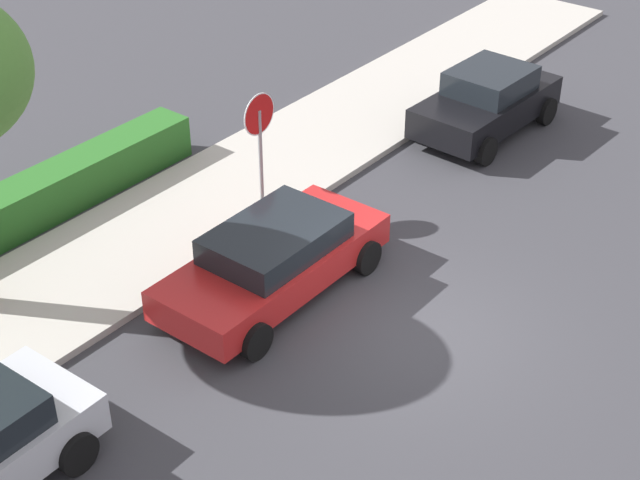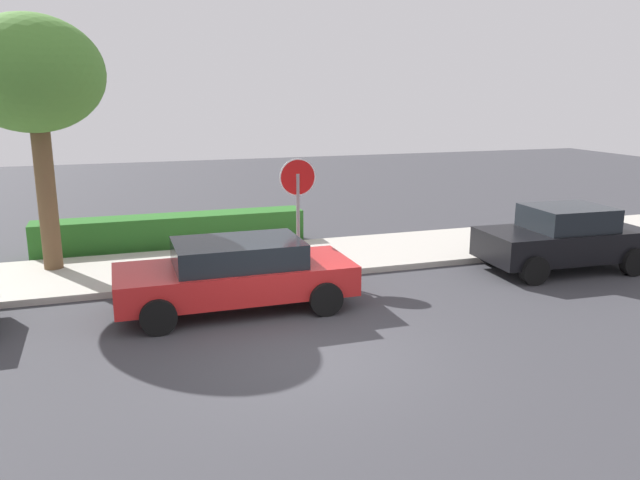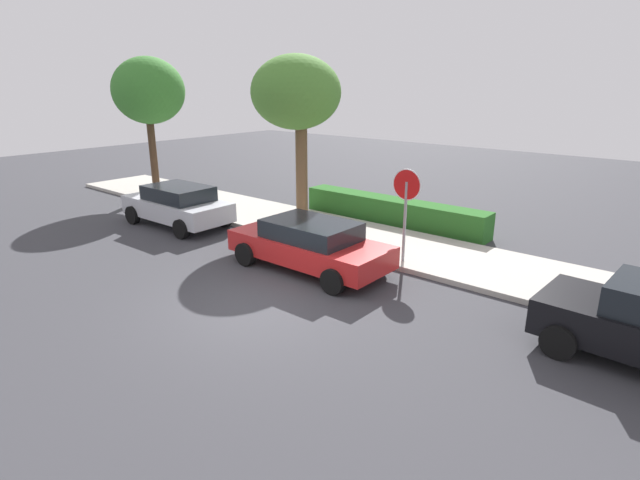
{
  "view_description": "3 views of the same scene",
  "coord_description": "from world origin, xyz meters",
  "px_view_note": "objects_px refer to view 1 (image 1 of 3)",
  "views": [
    {
      "loc": [
        -11.11,
        -6.78,
        10.2
      ],
      "look_at": [
        -0.57,
        1.51,
        1.49
      ],
      "focal_mm": 55.0,
      "sensor_mm": 36.0,
      "label": 1
    },
    {
      "loc": [
        -2.65,
        -8.87,
        4.08
      ],
      "look_at": [
        0.77,
        1.5,
        1.49
      ],
      "focal_mm": 35.0,
      "sensor_mm": 36.0,
      "label": 2
    },
    {
      "loc": [
        7.66,
        -6.94,
        4.82
      ],
      "look_at": [
        0.29,
        1.89,
        1.15
      ],
      "focal_mm": 28.0,
      "sensor_mm": 36.0,
      "label": 3
    }
  ],
  "objects_px": {
    "stop_sign": "(260,134)",
    "parked_car_black": "(487,101)",
    "parked_car_red": "(274,259)",
    "fire_hydrant": "(467,82)"
  },
  "relations": [
    {
      "from": "parked_car_red",
      "to": "stop_sign",
      "type": "bearing_deg",
      "value": 45.85
    },
    {
      "from": "parked_car_black",
      "to": "fire_hydrant",
      "type": "bearing_deg",
      "value": 42.68
    },
    {
      "from": "parked_car_black",
      "to": "parked_car_red",
      "type": "bearing_deg",
      "value": -177.82
    },
    {
      "from": "stop_sign",
      "to": "parked_car_black",
      "type": "relative_size",
      "value": 0.68
    },
    {
      "from": "parked_car_red",
      "to": "parked_car_black",
      "type": "bearing_deg",
      "value": 2.18
    },
    {
      "from": "stop_sign",
      "to": "fire_hydrant",
      "type": "distance_m",
      "value": 7.62
    },
    {
      "from": "stop_sign",
      "to": "parked_car_red",
      "type": "distance_m",
      "value": 2.79
    },
    {
      "from": "stop_sign",
      "to": "parked_car_red",
      "type": "relative_size",
      "value": 0.59
    },
    {
      "from": "parked_car_red",
      "to": "fire_hydrant",
      "type": "bearing_deg",
      "value": 10.15
    },
    {
      "from": "stop_sign",
      "to": "fire_hydrant",
      "type": "xyz_separation_m",
      "value": [
        7.47,
        -0.17,
        -1.49
      ]
    }
  ]
}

